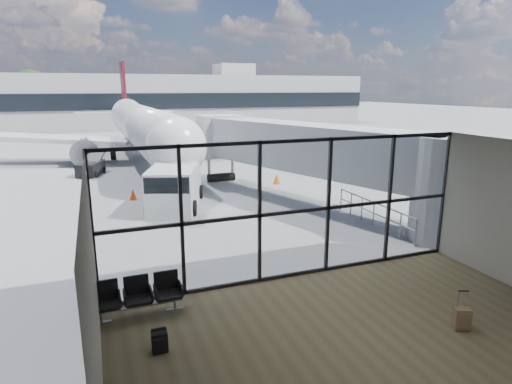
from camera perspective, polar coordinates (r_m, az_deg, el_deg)
ground at (r=52.36m, az=-14.42°, el=6.72°), size 220.00×220.00×0.00m
lounge_shell at (r=9.58m, az=17.95°, el=-7.48°), size 12.02×8.01×4.51m
glass_curtain_wall at (r=13.56m, az=5.20°, el=-2.42°), size 12.10×0.12×4.50m
jet_bridge at (r=21.82m, az=8.74°, el=5.02°), size 8.00×16.50×4.33m
apron_railing at (r=19.69m, az=15.40°, el=-2.36°), size 0.06×5.46×1.11m
far_terminal at (r=73.87m, az=-17.11°, el=11.75°), size 80.00×12.20×11.00m
tree_5 at (r=84.20m, az=-27.73°, el=12.12°), size 6.27×6.27×9.03m
seating_row at (r=12.31m, az=-15.53°, el=-12.96°), size 2.37×0.68×1.05m
backpack at (r=10.76m, az=-12.72°, el=-18.90°), size 0.37×0.34×0.55m
suitcase at (r=12.44m, az=25.80°, el=-14.99°), size 0.44×0.39×1.04m
airliner at (r=39.45m, az=-15.03°, el=8.52°), size 30.11×34.83×8.98m
service_van at (r=22.20m, az=-10.78°, el=0.77°), size 3.68×5.45×2.18m
belt_loader at (r=32.40m, az=-21.14°, el=3.09°), size 2.27×3.68×1.61m
traffic_cone_a at (r=24.51m, az=-16.09°, el=-0.31°), size 0.42×0.42×0.61m
traffic_cone_b at (r=25.84m, az=-11.71°, el=0.62°), size 0.40×0.40×0.57m
traffic_cone_c at (r=27.44m, az=2.78°, el=1.74°), size 0.46×0.46×0.66m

